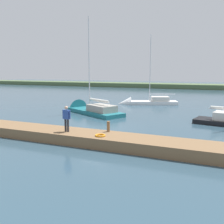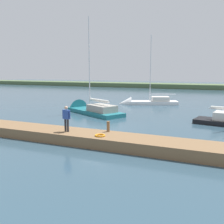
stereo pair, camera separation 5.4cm
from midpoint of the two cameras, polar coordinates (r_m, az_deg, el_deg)
name	(u,v)px [view 1 (the left image)]	position (r m, az deg, el deg)	size (l,w,h in m)	color
ground_plane	(100,128)	(21.73, -2.82, -3.46)	(200.00, 200.00, 0.00)	#2D4756
far_shoreline	(187,88)	(73.81, 16.13, 5.05)	(180.00, 8.00, 2.40)	#4C603D
dock_pier	(70,136)	(17.82, -9.29, -5.22)	(24.67, 2.38, 0.69)	brown
mooring_post_near	(108,126)	(17.22, -0.90, -3.22)	(0.21, 0.21, 0.71)	brown
life_ring_buoy	(100,135)	(16.12, -2.71, -5.18)	(0.66, 0.66, 0.10)	orange
sailboat_far_right	(86,110)	(30.09, -5.89, 0.37)	(9.53, 6.64, 11.71)	#1E6B75
sailboat_near_dock	(144,103)	(37.24, 7.00, 1.92)	(8.59, 5.06, 10.67)	white
person_on_dock	(67,117)	(17.37, -10.11, -1.07)	(0.65, 0.27, 1.73)	#28282D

